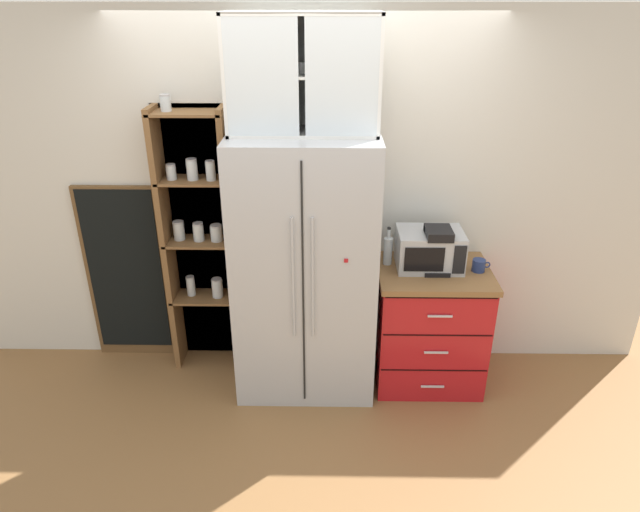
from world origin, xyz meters
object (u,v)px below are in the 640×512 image
(coffee_maker, at_px, (436,249))
(bottle_clear, at_px, (388,248))
(mug_charcoal, at_px, (434,261))
(mug_navy, at_px, (479,265))
(refrigerator, at_px, (305,268))
(bottle_amber, at_px, (435,250))
(chalkboard_menu, at_px, (127,274))
(microwave, at_px, (429,249))

(coffee_maker, bearing_deg, bottle_clear, 165.51)
(coffee_maker, height_order, mug_charcoal, coffee_maker)
(mug_navy, relative_size, bottle_clear, 0.45)
(mug_charcoal, bearing_deg, refrigerator, -174.82)
(coffee_maker, bearing_deg, mug_charcoal, 87.21)
(refrigerator, distance_m, bottle_amber, 0.89)
(bottle_amber, height_order, chalkboard_menu, chalkboard_menu)
(refrigerator, height_order, mug_charcoal, refrigerator)
(mug_navy, height_order, chalkboard_menu, chalkboard_menu)
(refrigerator, distance_m, chalkboard_menu, 1.39)
(coffee_maker, relative_size, bottle_amber, 1.10)
(microwave, xyz_separation_m, mug_charcoal, (0.04, -0.00, -0.08))
(bottle_clear, bearing_deg, mug_charcoal, -7.13)
(mug_charcoal, relative_size, bottle_clear, 0.40)
(microwave, xyz_separation_m, coffee_maker, (0.04, -0.04, 0.03))
(coffee_maker, relative_size, mug_navy, 2.53)
(chalkboard_menu, bearing_deg, microwave, -5.83)
(mug_navy, relative_size, chalkboard_menu, 0.09)
(microwave, distance_m, chalkboard_menu, 2.22)
(mug_navy, bearing_deg, chalkboard_menu, 173.51)
(bottle_amber, relative_size, chalkboard_menu, 0.20)
(refrigerator, distance_m, bottle_clear, 0.59)
(coffee_maker, xyz_separation_m, bottle_amber, (0.00, 0.04, -0.03))
(microwave, bearing_deg, mug_charcoal, -0.61)
(coffee_maker, distance_m, mug_charcoal, 0.12)
(chalkboard_menu, bearing_deg, mug_charcoal, -5.74)
(mug_charcoal, bearing_deg, bottle_amber, 131.60)
(mug_navy, bearing_deg, coffee_maker, 175.95)
(mug_charcoal, xyz_separation_m, bottle_clear, (-0.32, 0.04, 0.07))
(coffee_maker, bearing_deg, microwave, 131.41)
(microwave, height_order, chalkboard_menu, chalkboard_menu)
(coffee_maker, bearing_deg, chalkboard_menu, 173.19)
(refrigerator, xyz_separation_m, coffee_maker, (0.88, 0.04, 0.13))
(mug_charcoal, distance_m, bottle_amber, 0.08)
(bottle_amber, bearing_deg, microwave, -177.12)
(mug_charcoal, xyz_separation_m, bottle_amber, (-0.00, 0.00, 0.08))
(coffee_maker, distance_m, mug_navy, 0.31)
(microwave, relative_size, mug_navy, 3.59)
(bottle_clear, height_order, bottle_amber, bottle_amber)
(refrigerator, distance_m, mug_navy, 1.17)
(bottle_clear, xyz_separation_m, chalkboard_menu, (-1.91, 0.18, -0.31))
(bottle_clear, bearing_deg, mug_navy, -9.53)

